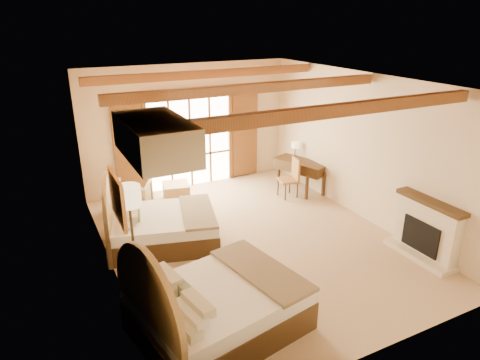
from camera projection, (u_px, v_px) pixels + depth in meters
floor at (252, 240)px, 8.74m from camera, size 7.00×7.00×0.00m
wall_back at (189, 127)px, 11.08m from camera, size 5.50×0.00×5.50m
wall_left at (106, 191)px, 7.01m from camera, size 0.00×7.00×7.00m
wall_right at (364, 148)px, 9.32m from camera, size 0.00×7.00×7.00m
ceiling at (254, 81)px, 7.59m from camera, size 7.00×7.00×0.00m
ceiling_beams at (254, 88)px, 7.64m from camera, size 5.39×4.60×0.18m
french_doors at (190, 140)px, 11.16m from camera, size 3.95×0.08×2.60m
fireplace at (425, 232)px, 7.98m from camera, size 0.46×1.40×1.16m
painting at (117, 198)px, 6.35m from camera, size 0.06×0.95×0.75m
canopy_valance at (155, 138)px, 5.01m from camera, size 0.70×1.40×0.45m
bed_near at (209, 306)px, 6.04m from camera, size 2.58×2.11×1.50m
bed_far at (155, 226)px, 8.43m from camera, size 2.46×2.05×1.37m
nightstand at (145, 287)px, 6.71m from camera, size 0.67×0.67×0.63m
floor_lamp at (129, 203)px, 6.67m from camera, size 0.39×0.39×1.84m
armchair at (133, 197)px, 9.87m from camera, size 1.08×1.09×0.75m
ottoman at (176, 192)px, 10.53m from camera, size 0.73×0.73×0.45m
desk at (300, 174)px, 11.21m from camera, size 1.08×1.55×0.77m
desk_chair at (289, 185)px, 10.75m from camera, size 0.52×0.52×1.00m
desk_lamp at (295, 145)px, 11.36m from camera, size 0.20×0.20×0.39m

